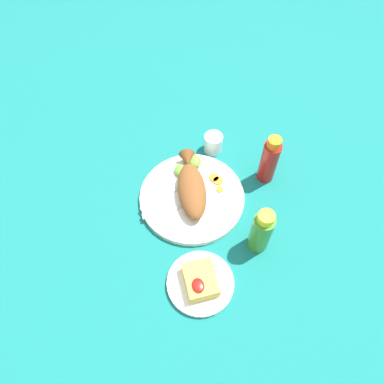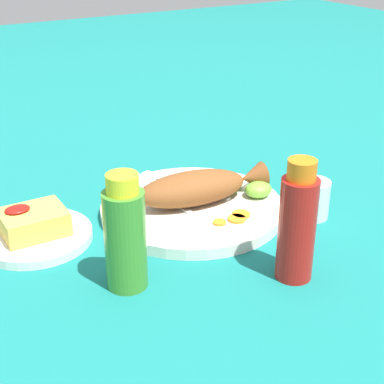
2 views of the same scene
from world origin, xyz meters
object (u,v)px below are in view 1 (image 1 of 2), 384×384
Objects in this scene: main_plate at (192,197)px; hot_sauce_bottle_green at (261,231)px; fork_far at (165,196)px; salt_cup at (213,144)px; side_plate_fries at (200,283)px; hot_sauce_bottle_red at (269,160)px; fork_near at (170,209)px; fried_fish at (191,187)px.

hot_sauce_bottle_green is at bearing 37.01° from main_plate.
fork_far is 0.23m from salt_cup.
fork_far is 1.04× the size of side_plate_fries.
main_plate is 0.20m from salt_cup.
fork_far is at bearing -89.02° from hot_sauce_bottle_red.
fork_near is 1.05× the size of fork_far.
fried_fish is 0.18m from salt_cup.
hot_sauce_bottle_green is at bearing -25.39° from hot_sauce_bottle_red.
fork_near is 1.15× the size of hot_sauce_bottle_green.
hot_sauce_bottle_red reaches higher than salt_cup.
fork_far is 0.31m from hot_sauce_bottle_red.
hot_sauce_bottle_red is (-0.01, 0.31, 0.06)m from fork_far.
salt_cup reaches higher than main_plate.
salt_cup reaches higher than side_plate_fries.
fork_far is at bearing -172.70° from side_plate_fries.
side_plate_fries is (0.26, -0.04, -0.04)m from fried_fish.
hot_sauce_bottle_green is (0.20, 0.21, 0.06)m from fork_far.
hot_sauce_bottle_red is at bearing 154.61° from hot_sauce_bottle_green.
fried_fish is 0.08m from fork_far.
hot_sauce_bottle_red is (-0.05, 0.30, 0.06)m from fork_near.
hot_sauce_bottle_green reaches higher than side_plate_fries.
fork_far is at bearing -103.15° from main_plate.
fried_fish is 0.09m from fork_near.
hot_sauce_bottle_green is at bearing 4.52° from salt_cup.
hot_sauce_bottle_red reaches higher than hot_sauce_bottle_green.
side_plate_fries is (0.27, -0.27, -0.07)m from hot_sauce_bottle_red.
fork_far reaches higher than main_plate.
hot_sauce_bottle_red is at bearing 99.84° from fried_fish.
fork_far is at bearing -87.19° from fried_fish.
hot_sauce_bottle_red is 1.01× the size of side_plate_fries.
fork_near is at bearing -67.83° from main_plate.
fork_near is at bearing -53.51° from fried_fish.
fork_near is 0.31m from hot_sauce_bottle_red.
hot_sauce_bottle_green reaches higher than fork_near.
hot_sauce_bottle_green is 2.58× the size of salt_cup.
salt_cup is 0.44m from side_plate_fries.
salt_cup is at bearing 159.94° from side_plate_fries.
salt_cup is at bearing 145.99° from main_plate.
fork_far is (-0.02, -0.08, 0.01)m from main_plate.
fried_fish is at bearing -35.71° from salt_cup.
side_plate_fries is (0.22, 0.03, -0.01)m from fork_near.
hot_sauce_bottle_red is at bearing 158.72° from fork_far.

